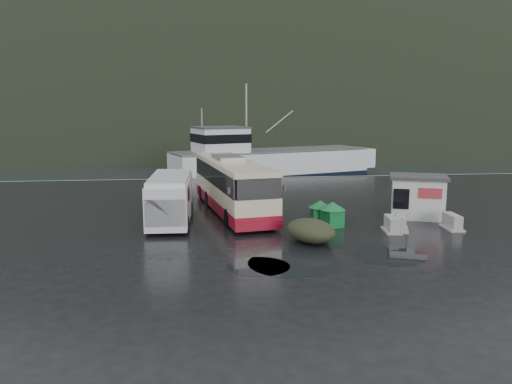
{
  "coord_description": "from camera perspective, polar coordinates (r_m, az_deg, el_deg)",
  "views": [
    {
      "loc": [
        -3.72,
        -27.14,
        6.72
      ],
      "look_at": [
        -0.42,
        2.07,
        1.7
      ],
      "focal_mm": 35.0,
      "sensor_mm": 36.0,
      "label": 1
    }
  ],
  "objects": [
    {
      "name": "coach_bus",
      "position": [
        32.64,
        -2.73,
        -2.2
      ],
      "size": [
        5.18,
        12.97,
        3.57
      ],
      "primitive_type": null,
      "rotation": [
        0.0,
        0.0,
        0.17
      ],
      "color": "beige",
      "rests_on": "ground"
    },
    {
      "name": "ground",
      "position": [
        28.21,
        1.32,
        -4.09
      ],
      "size": [
        160.0,
        160.0,
        0.0
      ],
      "primitive_type": "plane",
      "color": "black",
      "rests_on": "ground"
    },
    {
      "name": "quay_edge",
      "position": [
        47.76,
        -1.91,
        1.6
      ],
      "size": [
        160.0,
        0.6,
        1.5
      ],
      "primitive_type": "cube",
      "color": "#999993",
      "rests_on": "ground"
    },
    {
      "name": "dome_tent",
      "position": [
        25.45,
        6.25,
        -5.68
      ],
      "size": [
        3.07,
        3.54,
        1.17
      ],
      "primitive_type": null,
      "rotation": [
        0.0,
        0.0,
        0.38
      ],
      "color": "#2D311D",
      "rests_on": "ground"
    },
    {
      "name": "fishing_trawler",
      "position": [
        56.36,
        1.75,
        2.84
      ],
      "size": [
        26.97,
        14.18,
        10.61
      ],
      "primitive_type": null,
      "rotation": [
        0.0,
        0.0,
        0.33
      ],
      "color": "silver",
      "rests_on": "ground"
    },
    {
      "name": "white_van",
      "position": [
        29.76,
        -9.65,
        -3.5
      ],
      "size": [
        2.55,
        6.87,
        2.85
      ],
      "primitive_type": null,
      "rotation": [
        0.0,
        0.0,
        -0.03
      ],
      "color": "silver",
      "rests_on": "ground"
    },
    {
      "name": "ticket_kiosk",
      "position": [
        32.34,
        17.87,
        -2.78
      ],
      "size": [
        4.03,
        3.55,
        2.62
      ],
      "primitive_type": null,
      "rotation": [
        0.0,
        0.0,
        -0.36
      ],
      "color": "silver",
      "rests_on": "ground"
    },
    {
      "name": "puddles",
      "position": [
        24.37,
        7.5,
        -6.39
      ],
      "size": [
        9.21,
        12.38,
        0.01
      ],
      "color": "black",
      "rests_on": "ground"
    },
    {
      "name": "jersey_barrier_c",
      "position": [
        28.32,
        15.21,
        -4.38
      ],
      "size": [
        1.05,
        1.76,
        0.83
      ],
      "primitive_type": null,
      "rotation": [
        0.0,
        0.0,
        -0.14
      ],
      "color": "#999993",
      "rests_on": "ground"
    },
    {
      "name": "waste_bin_right",
      "position": [
        29.51,
        7.29,
        -3.55
      ],
      "size": [
        0.99,
        0.99,
        1.36
      ],
      "primitive_type": null,
      "rotation": [
        0.0,
        0.0,
        0.01
      ],
      "color": "#136E31",
      "rests_on": "ground"
    },
    {
      "name": "waste_bin_left",
      "position": [
        28.74,
        8.68,
        -3.94
      ],
      "size": [
        1.33,
        1.33,
        1.45
      ],
      "primitive_type": null,
      "rotation": [
        0.0,
        0.0,
        0.35
      ],
      "color": "#136E31",
      "rests_on": "ground"
    },
    {
      "name": "jersey_barrier_a",
      "position": [
        28.79,
        16.14,
        -4.19
      ],
      "size": [
        1.36,
        1.88,
        0.84
      ],
      "primitive_type": null,
      "rotation": [
        0.0,
        0.0,
        -0.34
      ],
      "color": "#999993",
      "rests_on": "ground"
    },
    {
      "name": "jersey_barrier_b",
      "position": [
        29.98,
        21.46,
        -3.95
      ],
      "size": [
        0.93,
        1.72,
        0.84
      ],
      "primitive_type": null,
      "rotation": [
        0.0,
        0.0,
        -0.06
      ],
      "color": "#999993",
      "rests_on": "ground"
    },
    {
      "name": "headland",
      "position": [
        277.56,
        -3.64,
        8.29
      ],
      "size": [
        780.0,
        540.0,
        570.0
      ],
      "primitive_type": "ellipsoid",
      "color": "black",
      "rests_on": "ground"
    },
    {
      "name": "harbor_water",
      "position": [
        137.35,
        -4.91,
        6.86
      ],
      "size": [
        300.0,
        180.0,
        0.02
      ],
      "primitive_type": "cube",
      "color": "black",
      "rests_on": "ground"
    }
  ]
}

